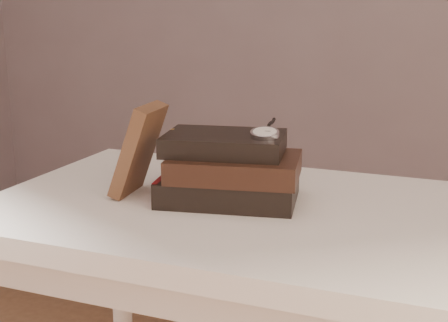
% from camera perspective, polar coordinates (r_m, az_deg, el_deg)
% --- Properties ---
extents(table, '(1.00, 0.60, 0.75)m').
position_cam_1_polar(table, '(1.18, 2.98, -8.33)').
color(table, white).
rests_on(table, ground).
extents(book_stack, '(0.28, 0.22, 0.13)m').
position_cam_1_polar(book_stack, '(1.16, 0.53, -0.83)').
color(book_stack, black).
rests_on(book_stack, table).
extents(journal, '(0.10, 0.12, 0.18)m').
position_cam_1_polar(journal, '(1.20, -7.81, 1.04)').
color(journal, '#432819').
rests_on(journal, table).
extents(pocket_watch, '(0.06, 0.16, 0.02)m').
position_cam_1_polar(pocket_watch, '(1.12, 3.78, 2.59)').
color(pocket_watch, silver).
rests_on(pocket_watch, book_stack).
extents(eyeglasses, '(0.12, 0.14, 0.05)m').
position_cam_1_polar(eyeglasses, '(1.26, -2.81, 0.92)').
color(eyeglasses, silver).
rests_on(eyeglasses, book_stack).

